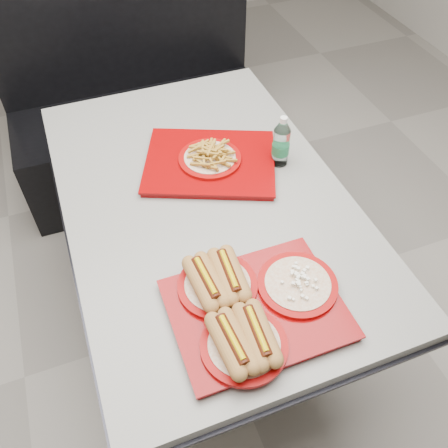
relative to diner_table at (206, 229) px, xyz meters
name	(u,v)px	position (x,y,z in m)	size (l,w,h in m)	color
ground	(210,316)	(0.00, 0.00, -0.58)	(6.00, 6.00, 0.00)	gray
diner_table	(206,229)	(0.00, 0.00, 0.00)	(0.92, 1.42, 0.75)	black
booth_bench	(139,108)	(0.00, 1.09, -0.18)	(1.30, 0.57, 1.35)	black
tray_near	(249,306)	(-0.04, -0.46, 0.20)	(0.46, 0.41, 0.10)	#7D0304
tray_far	(210,160)	(0.07, 0.14, 0.19)	(0.55, 0.50, 0.09)	#7D0304
water_bottle	(281,144)	(0.30, 0.07, 0.25)	(0.06, 0.06, 0.19)	silver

